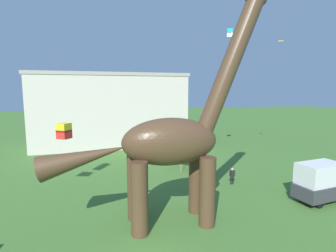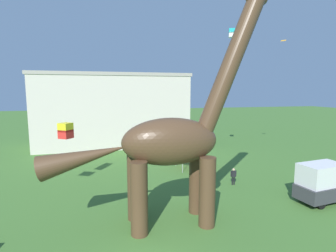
# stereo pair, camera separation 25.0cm
# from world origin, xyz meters

# --- Properties ---
(dinosaur_sculpture) EXTENTS (14.93, 3.16, 15.60)m
(dinosaur_sculpture) POSITION_xyz_m (2.13, 4.94, 5.64)
(dinosaur_sculpture) COLOR #513823
(dinosaur_sculpture) RESTS_ON ground_plane
(parked_box_truck) EXTENTS (5.83, 2.82, 3.20)m
(parked_box_truck) POSITION_xyz_m (15.48, 5.20, 1.65)
(parked_box_truck) COLOR #38383D
(parked_box_truck) RESTS_ON ground_plane
(person_near_flyer) EXTENTS (0.60, 0.27, 1.61)m
(person_near_flyer) POSITION_xyz_m (9.88, 10.48, 0.98)
(person_near_flyer) COLOR black
(person_near_flyer) RESTS_ON ground_plane
(festival_canopy_tent) EXTENTS (3.15, 3.15, 3.00)m
(festival_canopy_tent) POSITION_xyz_m (7.56, 16.55, 2.54)
(festival_canopy_tent) COLOR #B2B2B7
(festival_canopy_tent) RESTS_ON ground_plane
(kite_mid_center) EXTENTS (1.39, 1.39, 1.43)m
(kite_mid_center) POSITION_xyz_m (-5.51, 13.89, 5.32)
(kite_mid_center) COLOR yellow
(kite_drifting) EXTENTS (0.74, 0.77, 0.22)m
(kite_drifting) POSITION_xyz_m (21.33, 19.47, 15.58)
(kite_drifting) COLOR orange
(kite_high_left) EXTENTS (0.91, 0.91, 0.99)m
(kite_high_left) POSITION_xyz_m (13.28, 18.41, 15.91)
(kite_high_left) COLOR #19B2B7
(background_building_block) EXTENTS (24.12, 9.13, 11.74)m
(background_building_block) POSITION_xyz_m (-0.52, 32.34, 5.88)
(background_building_block) COLOR beige
(background_building_block) RESTS_ON ground_plane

